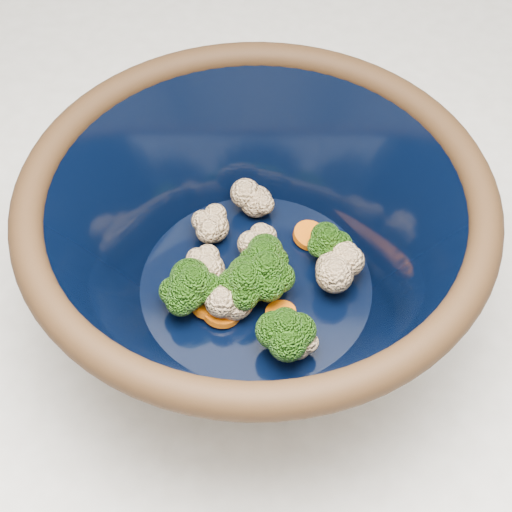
# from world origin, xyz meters

# --- Properties ---
(mixing_bowl) EXTENTS (0.46, 0.46, 0.16)m
(mixing_bowl) POSITION_xyz_m (-0.08, 0.05, 0.99)
(mixing_bowl) COLOR black
(mixing_bowl) RESTS_ON counter
(vegetable_pile) EXTENTS (0.16, 0.18, 0.06)m
(vegetable_pile) POSITION_xyz_m (-0.08, 0.04, 0.96)
(vegetable_pile) COLOR #608442
(vegetable_pile) RESTS_ON mixing_bowl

